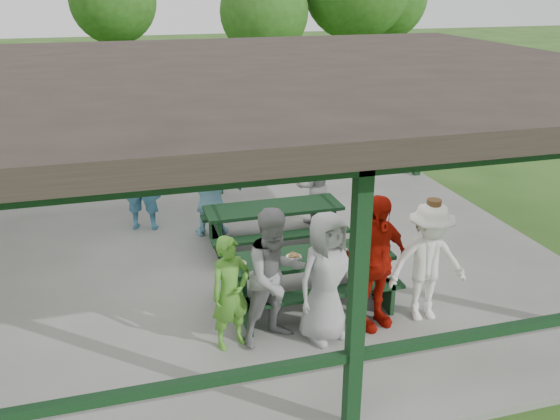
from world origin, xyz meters
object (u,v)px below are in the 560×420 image
object	(u,v)px
spectator_lblue	(210,191)
contestant_red	(374,263)
contestant_green	(230,293)
contestant_grey_mid	(326,277)
contestant_white_fedora	(428,262)
farm_trailer	(102,132)
pickup_truck	(226,122)
picnic_table_near	(308,273)
spectator_grey	(314,186)
contestant_grey_left	(275,277)
spectator_blue	(140,179)
picnic_table_far	(273,221)

from	to	relation	value
spectator_lblue	contestant_red	bearing A→B (deg)	119.55
contestant_green	spectator_lblue	xyz separation A→B (m)	(0.36, 3.63, 0.06)
contestant_grey_mid	contestant_white_fedora	size ratio (longest dim) A/B	1.00
farm_trailer	pickup_truck	bearing A→B (deg)	-2.52
picnic_table_near	spectator_grey	distance (m)	3.09
contestant_grey_left	farm_trailer	size ratio (longest dim) A/B	0.52
contestant_red	spectator_blue	bearing A→B (deg)	106.99
picnic_table_near	contestant_grey_mid	world-z (taller)	contestant_grey_mid
pickup_truck	spectator_lblue	bearing A→B (deg)	165.56
contestant_grey_left	contestant_white_fedora	distance (m)	2.12
contestant_white_fedora	spectator_lblue	bearing A→B (deg)	127.54
contestant_green	spectator_blue	bearing A→B (deg)	82.09
contestant_grey_mid	spectator_lblue	bearing A→B (deg)	83.65
contestant_red	spectator_grey	size ratio (longest dim) A/B	1.28
contestant_grey_left	spectator_lblue	distance (m)	3.67
contestant_grey_mid	spectator_grey	size ratio (longest dim) A/B	1.20
spectator_lblue	contestant_green	bearing A→B (deg)	90.98
spectator_blue	farm_trailer	distance (m)	5.96
pickup_truck	spectator_blue	bearing A→B (deg)	153.84
contestant_grey_left	contestant_red	size ratio (longest dim) A/B	0.97
contestant_grey_mid	contestant_red	bearing A→B (deg)	-10.70
contestant_red	contestant_white_fedora	world-z (taller)	contestant_red
contestant_white_fedora	farm_trailer	bearing A→B (deg)	117.92
contestant_grey_left	contestant_white_fedora	size ratio (longest dim) A/B	1.04
contestant_grey_mid	spectator_lblue	xyz separation A→B (m)	(-0.85, 3.78, -0.06)
farm_trailer	picnic_table_far	bearing A→B (deg)	-68.58
contestant_green	contestant_grey_mid	size ratio (longest dim) A/B	0.86
contestant_green	contestant_grey_mid	distance (m)	1.22
contestant_grey_mid	farm_trailer	size ratio (longest dim) A/B	0.50
contestant_white_fedora	spectator_lblue	distance (m)	4.38
picnic_table_near	picnic_table_far	world-z (taller)	same
contestant_red	contestant_grey_mid	bearing A→B (deg)	172.37
picnic_table_far	spectator_grey	world-z (taller)	spectator_grey
contestant_white_fedora	pickup_truck	xyz separation A→B (m)	(-0.82, 10.02, -0.24)
contestant_green	contestant_grey_mid	xyz separation A→B (m)	(1.20, -0.16, 0.12)
contestant_green	contestant_grey_left	world-z (taller)	contestant_grey_left
contestant_red	farm_trailer	xyz separation A→B (m)	(-3.44, 10.15, -0.43)
picnic_table_far	farm_trailer	bearing A→B (deg)	111.13
picnic_table_near	contestant_grey_mid	bearing A→B (deg)	-94.82
spectator_lblue	picnic_table_near	bearing A→B (deg)	114.48
contestant_grey_mid	spectator_blue	distance (m)	4.80
contestant_white_fedora	pickup_truck	world-z (taller)	contestant_white_fedora
picnic_table_far	contestant_grey_left	size ratio (longest dim) A/B	1.29
spectator_blue	farm_trailer	xyz separation A→B (m)	(-0.70, 5.90, -0.48)
spectator_blue	contestant_white_fedora	bearing A→B (deg)	147.33
spectator_lblue	spectator_grey	distance (m)	1.99
contestant_green	contestant_grey_left	distance (m)	0.59
contestant_grey_mid	farm_trailer	distance (m)	10.62
spectator_grey	picnic_table_near	bearing A→B (deg)	68.21
contestant_white_fedora	contestant_red	bearing A→B (deg)	-176.90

